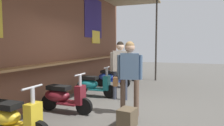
{
  "coord_description": "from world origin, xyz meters",
  "views": [
    {
      "loc": [
        -5.12,
        -1.74,
        1.61
      ],
      "look_at": [
        2.0,
        0.85,
        0.99
      ],
      "focal_mm": 33.28,
      "sensor_mm": 36.0,
      "label": 1
    }
  ],
  "objects_px": {
    "shopper_with_handbag": "(129,70)",
    "shopper_browsing": "(120,64)",
    "scooter_cream": "(123,72)",
    "scooter_maroon": "(63,96)",
    "scooter_blue": "(111,77)",
    "scooter_yellow": "(11,118)",
    "merchandise_crate": "(127,118)",
    "scooter_teal": "(93,84)"
  },
  "relations": [
    {
      "from": "scooter_teal",
      "to": "scooter_maroon",
      "type": "bearing_deg",
      "value": -91.82
    },
    {
      "from": "scooter_yellow",
      "to": "scooter_maroon",
      "type": "xyz_separation_m",
      "value": [
        1.59,
        -0.0,
        0.0
      ]
    },
    {
      "from": "scooter_cream",
      "to": "merchandise_crate",
      "type": "xyz_separation_m",
      "value": [
        -5.32,
        -1.73,
        -0.2
      ]
    },
    {
      "from": "scooter_yellow",
      "to": "scooter_cream",
      "type": "bearing_deg",
      "value": 89.85
    },
    {
      "from": "scooter_teal",
      "to": "scooter_blue",
      "type": "distance_m",
      "value": 1.68
    },
    {
      "from": "scooter_blue",
      "to": "shopper_browsing",
      "type": "height_order",
      "value": "shopper_browsing"
    },
    {
      "from": "scooter_maroon",
      "to": "shopper_with_handbag",
      "type": "height_order",
      "value": "shopper_with_handbag"
    },
    {
      "from": "scooter_yellow",
      "to": "merchandise_crate",
      "type": "height_order",
      "value": "scooter_yellow"
    },
    {
      "from": "scooter_yellow",
      "to": "scooter_maroon",
      "type": "height_order",
      "value": "same"
    },
    {
      "from": "scooter_blue",
      "to": "merchandise_crate",
      "type": "xyz_separation_m",
      "value": [
        -3.71,
        -1.73,
        -0.2
      ]
    },
    {
      "from": "scooter_blue",
      "to": "shopper_with_handbag",
      "type": "distance_m",
      "value": 3.45
    },
    {
      "from": "scooter_teal",
      "to": "scooter_cream",
      "type": "relative_size",
      "value": 1.0
    },
    {
      "from": "scooter_yellow",
      "to": "scooter_blue",
      "type": "bearing_deg",
      "value": 89.85
    },
    {
      "from": "scooter_maroon",
      "to": "merchandise_crate",
      "type": "xyz_separation_m",
      "value": [
        -0.36,
        -1.73,
        -0.2
      ]
    },
    {
      "from": "scooter_maroon",
      "to": "shopper_browsing",
      "type": "distance_m",
      "value": 2.0
    },
    {
      "from": "scooter_maroon",
      "to": "scooter_cream",
      "type": "xyz_separation_m",
      "value": [
        4.96,
        -0.0,
        0.0
      ]
    },
    {
      "from": "scooter_cream",
      "to": "merchandise_crate",
      "type": "height_order",
      "value": "scooter_cream"
    },
    {
      "from": "scooter_yellow",
      "to": "scooter_teal",
      "type": "bearing_deg",
      "value": 89.85
    },
    {
      "from": "scooter_yellow",
      "to": "scooter_cream",
      "type": "relative_size",
      "value": 1.0
    },
    {
      "from": "shopper_browsing",
      "to": "merchandise_crate",
      "type": "distance_m",
      "value": 2.31
    },
    {
      "from": "scooter_maroon",
      "to": "merchandise_crate",
      "type": "height_order",
      "value": "scooter_maroon"
    },
    {
      "from": "shopper_browsing",
      "to": "shopper_with_handbag",
      "type": "bearing_deg",
      "value": -169.75
    },
    {
      "from": "scooter_yellow",
      "to": "shopper_with_handbag",
      "type": "distance_m",
      "value": 2.58
    },
    {
      "from": "shopper_with_handbag",
      "to": "shopper_browsing",
      "type": "xyz_separation_m",
      "value": [
        1.27,
        0.62,
        0.03
      ]
    },
    {
      "from": "shopper_with_handbag",
      "to": "shopper_browsing",
      "type": "height_order",
      "value": "shopper_browsing"
    },
    {
      "from": "scooter_cream",
      "to": "shopper_browsing",
      "type": "height_order",
      "value": "shopper_browsing"
    },
    {
      "from": "shopper_with_handbag",
      "to": "shopper_browsing",
      "type": "relative_size",
      "value": 0.98
    },
    {
      "from": "scooter_blue",
      "to": "merchandise_crate",
      "type": "bearing_deg",
      "value": -64.75
    },
    {
      "from": "scooter_cream",
      "to": "shopper_browsing",
      "type": "bearing_deg",
      "value": -71.66
    },
    {
      "from": "scooter_maroon",
      "to": "scooter_blue",
      "type": "height_order",
      "value": "same"
    },
    {
      "from": "scooter_maroon",
      "to": "scooter_blue",
      "type": "relative_size",
      "value": 1.0
    },
    {
      "from": "scooter_cream",
      "to": "scooter_maroon",
      "type": "bearing_deg",
      "value": -87.34
    },
    {
      "from": "scooter_blue",
      "to": "scooter_yellow",
      "type": "bearing_deg",
      "value": -89.71
    },
    {
      "from": "scooter_teal",
      "to": "scooter_blue",
      "type": "height_order",
      "value": "same"
    },
    {
      "from": "scooter_cream",
      "to": "merchandise_crate",
      "type": "relative_size",
      "value": 3.67
    },
    {
      "from": "merchandise_crate",
      "to": "shopper_browsing",
      "type": "bearing_deg",
      "value": 21.73
    },
    {
      "from": "merchandise_crate",
      "to": "scooter_teal",
      "type": "bearing_deg",
      "value": 40.38
    },
    {
      "from": "scooter_yellow",
      "to": "scooter_teal",
      "type": "relative_size",
      "value": 1.0
    },
    {
      "from": "scooter_blue",
      "to": "scooter_cream",
      "type": "height_order",
      "value": "same"
    },
    {
      "from": "scooter_cream",
      "to": "merchandise_crate",
      "type": "bearing_deg",
      "value": -69.37
    },
    {
      "from": "shopper_with_handbag",
      "to": "merchandise_crate",
      "type": "distance_m",
      "value": 1.13
    },
    {
      "from": "scooter_blue",
      "to": "shopper_with_handbag",
      "type": "xyz_separation_m",
      "value": [
        -3.0,
        -1.56,
        0.67
      ]
    }
  ]
}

